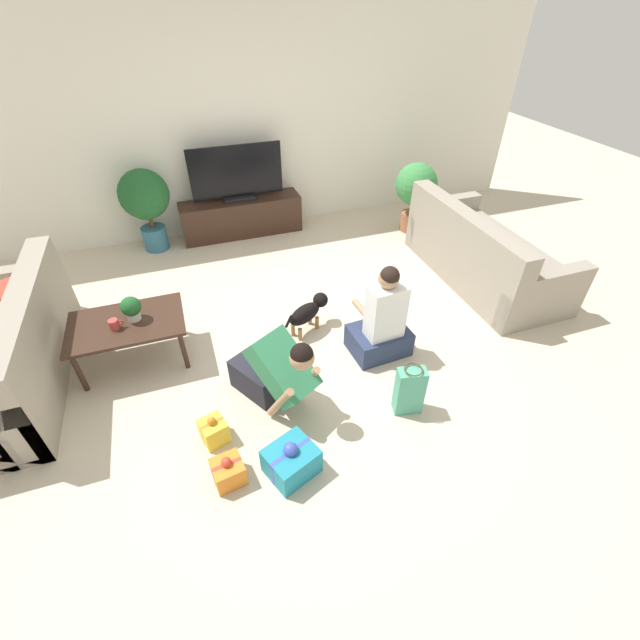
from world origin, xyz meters
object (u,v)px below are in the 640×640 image
coffee_table (127,326)px  gift_box_b (291,461)px  tabletop_plant (131,308)px  person_kneeling (274,371)px  gift_box_c (228,471)px  person_sitting (382,324)px  mug (114,324)px  potted_plant_back_left (145,200)px  gift_box_a (214,431)px  gift_bag_a (409,391)px  tv (237,176)px  tv_console (242,217)px  potted_plant_corner_right (416,189)px  sofa_right (482,255)px  dog (309,311)px  sofa_left (4,355)px

coffee_table → gift_box_b: bearing=-56.9°
coffee_table → tabletop_plant: 0.19m
person_kneeling → gift_box_c: size_ratio=3.50×
gift_box_b → person_sitting: bearing=39.8°
mug → potted_plant_back_left: bearing=81.1°
gift_box_a → gift_bag_a: 1.53m
person_sitting → mug: 2.29m
gift_bag_a → tv: bearing=100.5°
gift_box_c → tv_console: bearing=77.4°
tabletop_plant → gift_bag_a: bearing=-34.4°
potted_plant_corner_right → gift_box_b: size_ratio=2.21×
potted_plant_corner_right → tabletop_plant: potted_plant_corner_right is taller
coffee_table → gift_box_a: bearing=-64.1°
person_kneeling → person_sitting: (1.06, 0.27, -0.01)m
tabletop_plant → sofa_right: bearing=2.2°
sofa_right → tv: size_ratio=1.70×
person_sitting → dog: size_ratio=1.80×
potted_plant_corner_right → gift_box_b: potted_plant_corner_right is taller
person_sitting → mug: size_ratio=7.84×
dog → potted_plant_corner_right: bearing=-80.2°
potted_plant_back_left → person_sitting: 3.33m
dog → tabletop_plant: (-1.54, 0.12, 0.33)m
person_sitting → tabletop_plant: size_ratio=4.22×
tv_console → gift_box_c: 3.73m
sofa_right → coffee_table: 3.77m
tv → person_sitting: size_ratio=1.24×
tv_console → gift_box_b: 3.74m
sofa_left → sofa_right: bearing=91.2°
sofa_right → gift_bag_a: size_ratio=4.33×
sofa_left → gift_bag_a: size_ratio=4.33×
coffee_table → dog: 1.63m
sofa_right → person_kneeling: (-2.69, -1.06, 0.05)m
coffee_table → person_kneeling: size_ratio=1.14×
sofa_right → person_sitting: size_ratio=2.11×
potted_plant_corner_right → gift_box_c: potted_plant_corner_right is taller
tabletop_plant → sofa_left: bearing=177.4°
tv_console → person_kneeling: 3.07m
coffee_table → dog: size_ratio=1.84×
sofa_right → coffee_table: (-3.77, -0.16, 0.09)m
tv_console → person_kneeling: (-0.32, -3.06, 0.10)m
coffee_table → gift_bag_a: gift_bag_a is taller
coffee_table → gift_box_a: size_ratio=3.85×
gift_box_c → mug: size_ratio=2.00×
tv → potted_plant_corner_right: tv is taller
potted_plant_corner_right → person_sitting: bearing=-124.9°
potted_plant_back_left → person_sitting: (1.87, -2.73, -0.33)m
tv_console → potted_plant_corner_right: potted_plant_corner_right is taller
person_sitting → gift_box_a: person_sitting is taller
potted_plant_corner_right → tabletop_plant: 3.85m
potted_plant_back_left → dog: size_ratio=1.96×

